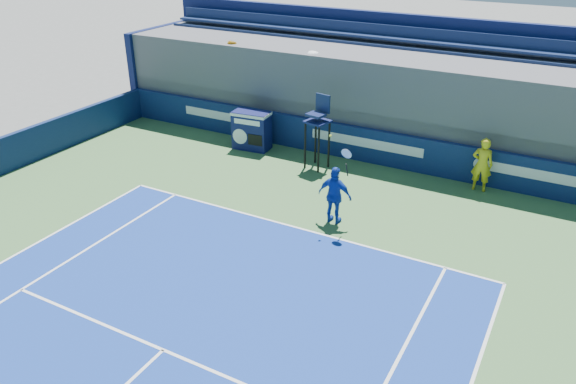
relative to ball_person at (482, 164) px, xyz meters
The scene contains 6 objects.
ball_person is the anchor object (origin of this frame).
back_hoarding 3.92m from the ball_person, behind, with size 20.40×0.21×1.20m.
match_clock 7.97m from the ball_person, behind, with size 1.38×0.85×1.40m.
umpire_chair 5.25m from the ball_person, behind, with size 0.83×0.83×2.48m.
tennis_player 5.04m from the ball_person, 127.58° to the right, with size 0.97×0.43×2.57m.
stadium_seating 4.74m from the ball_person, 147.47° to the left, with size 21.00×4.05×4.40m.
Camera 1 is at (6.18, 0.15, 7.64)m, focal length 35.00 mm.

